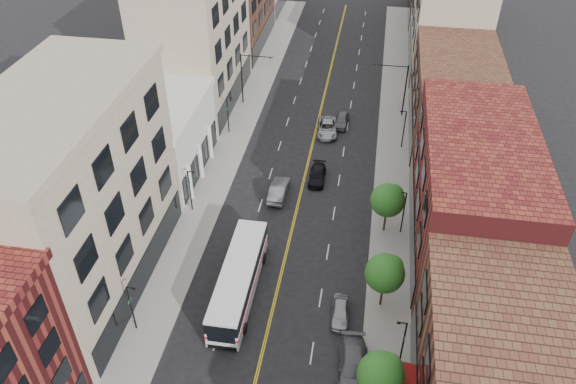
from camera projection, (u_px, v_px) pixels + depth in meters
The scene contains 26 objects.
sidewalk_left at pixel (227, 154), 68.50m from camera, with size 4.00×110.00×0.15m, color gray.
sidewalk_right at pixel (392, 170), 65.91m from camera, with size 4.00×110.00×0.15m, color gray.
bldg_l_tanoffice at pixel (73, 203), 46.78m from camera, with size 10.00×22.00×18.00m, color gray.
bldg_l_white at pixel (156, 139), 63.88m from camera, with size 10.00×14.00×8.00m, color silver.
bldg_l_far_a at pixel (196, 39), 74.07m from camera, with size 10.00×20.00×18.00m, color gray.
bldg_r_mid at pixel (472, 192), 52.80m from camera, with size 10.00×22.00×12.00m, color #571718.
bldg_r_far_a at pixel (455, 97), 69.79m from camera, with size 10.00×20.00×10.00m, color #592E23.
bldg_r_far_b at pixel (448, 20), 84.94m from camera, with size 10.00×22.00×14.00m, color gray.
tree_r_1 at pixel (382, 374), 39.39m from camera, with size 3.40×3.40×5.59m.
tree_r_2 at pixel (386, 272), 47.18m from camera, with size 3.40×3.40×5.59m.
tree_r_3 at pixel (389, 199), 54.98m from camera, with size 3.40×3.40×5.59m.
lamp_l_1 at pixel (131, 306), 45.79m from camera, with size 0.81×0.55×5.05m.
lamp_l_2 at pixel (190, 188), 58.27m from camera, with size 0.81×0.55×5.05m.
lamp_l_3 at pixel (228, 113), 70.75m from camera, with size 0.81×0.55×5.05m.
lamp_r_1 at pixel (403, 342), 42.96m from camera, with size 0.81×0.55×5.05m.
lamp_r_2 at pixel (403, 210), 55.43m from camera, with size 0.81×0.55×5.05m.
lamp_r_3 at pixel (404, 127), 67.91m from camera, with size 0.81×0.55×5.05m.
signal_mast_left at pixel (247, 73), 75.87m from camera, with size 4.49×0.18×7.20m.
signal_mast_right at pixel (400, 84), 73.21m from camera, with size 4.49×0.18×7.20m.
city_bus at pixel (239, 279), 49.61m from camera, with size 3.16×12.77×3.27m.
car_parked_mid at pixel (353, 366), 43.73m from camera, with size 2.30×5.66×1.64m, color #55555A.
car_parked_far at pixel (340, 312), 48.21m from camera, with size 1.56×3.88×1.32m, color gray.
car_lane_behind at pixel (279, 190), 61.59m from camera, with size 1.73×4.97×1.64m, color #515257.
car_lane_a at pixel (317, 175), 64.05m from camera, with size 1.81×4.46×1.29m, color black.
car_lane_b at pixel (327, 128), 72.11m from camera, with size 2.45×5.31×1.48m, color #9CA0A3.
car_lane_c at pixel (342, 120), 73.62m from camera, with size 1.72×4.27×1.45m, color #505055.
Camera 1 is at (6.67, -20.00, 38.36)m, focal length 35.00 mm.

